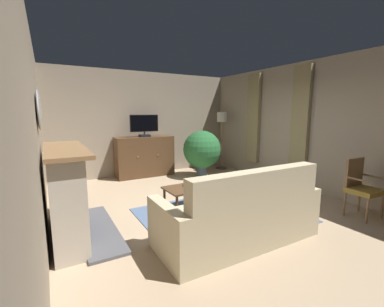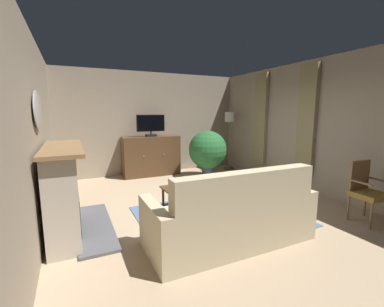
{
  "view_description": "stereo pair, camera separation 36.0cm",
  "coord_description": "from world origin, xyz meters",
  "px_view_note": "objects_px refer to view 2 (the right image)",
  "views": [
    {
      "loc": [
        -2.47,
        -3.74,
        1.73
      ],
      "look_at": [
        -0.09,
        0.44,
        0.96
      ],
      "focal_mm": 24.01,
      "sensor_mm": 36.0,
      "label": 1
    },
    {
      "loc": [
        -2.15,
        -3.91,
        1.73
      ],
      "look_at": [
        -0.09,
        0.44,
        0.96
      ],
      "focal_mm": 24.01,
      "sensor_mm": 36.0,
      "label": 2
    }
  ],
  "objects_px": {
    "fireplace": "(65,193)",
    "wall_mirror_oval": "(37,110)",
    "coffee_table": "(193,189)",
    "floor_lamp": "(230,125)",
    "tv_remote": "(183,184)",
    "tv_cabinet": "(151,157)",
    "sofa_floral": "(232,219)",
    "side_chair_tucked_against_wall": "(366,190)",
    "television": "(151,125)",
    "potted_plant_small_fern_corner": "(208,150)"
  },
  "relations": [
    {
      "from": "fireplace",
      "to": "coffee_table",
      "type": "relative_size",
      "value": 1.69
    },
    {
      "from": "potted_plant_small_fern_corner",
      "to": "floor_lamp",
      "type": "bearing_deg",
      "value": 28.18
    },
    {
      "from": "fireplace",
      "to": "potted_plant_small_fern_corner",
      "type": "relative_size",
      "value": 1.43
    },
    {
      "from": "wall_mirror_oval",
      "to": "side_chair_tucked_against_wall",
      "type": "height_order",
      "value": "wall_mirror_oval"
    },
    {
      "from": "side_chair_tucked_against_wall",
      "to": "wall_mirror_oval",
      "type": "bearing_deg",
      "value": 160.73
    },
    {
      "from": "tv_cabinet",
      "to": "side_chair_tucked_against_wall",
      "type": "relative_size",
      "value": 1.6
    },
    {
      "from": "fireplace",
      "to": "wall_mirror_oval",
      "type": "bearing_deg",
      "value": 180.0
    },
    {
      "from": "sofa_floral",
      "to": "tv_remote",
      "type": "bearing_deg",
      "value": 92.08
    },
    {
      "from": "tv_remote",
      "to": "side_chair_tucked_against_wall",
      "type": "distance_m",
      "value": 3.0
    },
    {
      "from": "floor_lamp",
      "to": "potted_plant_small_fern_corner",
      "type": "bearing_deg",
      "value": -151.82
    },
    {
      "from": "coffee_table",
      "to": "sofa_floral",
      "type": "relative_size",
      "value": 0.48
    },
    {
      "from": "fireplace",
      "to": "potted_plant_small_fern_corner",
      "type": "distance_m",
      "value": 3.96
    },
    {
      "from": "television",
      "to": "potted_plant_small_fern_corner",
      "type": "relative_size",
      "value": 0.61
    },
    {
      "from": "wall_mirror_oval",
      "to": "floor_lamp",
      "type": "xyz_separation_m",
      "value": [
        4.75,
        2.57,
        -0.41
      ]
    },
    {
      "from": "wall_mirror_oval",
      "to": "tv_cabinet",
      "type": "bearing_deg",
      "value": 50.52
    },
    {
      "from": "side_chair_tucked_against_wall",
      "to": "sofa_floral",
      "type": "bearing_deg",
      "value": 172.57
    },
    {
      "from": "fireplace",
      "to": "floor_lamp",
      "type": "height_order",
      "value": "floor_lamp"
    },
    {
      "from": "wall_mirror_oval",
      "to": "tv_remote",
      "type": "relative_size",
      "value": 4.48
    },
    {
      "from": "television",
      "to": "potted_plant_small_fern_corner",
      "type": "distance_m",
      "value": 1.68
    },
    {
      "from": "wall_mirror_oval",
      "to": "sofa_floral",
      "type": "height_order",
      "value": "wall_mirror_oval"
    },
    {
      "from": "wall_mirror_oval",
      "to": "side_chair_tucked_against_wall",
      "type": "xyz_separation_m",
      "value": [
        4.57,
        -1.6,
        -1.25
      ]
    },
    {
      "from": "fireplace",
      "to": "wall_mirror_oval",
      "type": "relative_size",
      "value": 2.36
    },
    {
      "from": "tv_cabinet",
      "to": "coffee_table",
      "type": "xyz_separation_m",
      "value": [
        -0.06,
        -2.8,
        -0.14
      ]
    },
    {
      "from": "television",
      "to": "wall_mirror_oval",
      "type": "bearing_deg",
      "value": -130.01
    },
    {
      "from": "coffee_table",
      "to": "potted_plant_small_fern_corner",
      "type": "height_order",
      "value": "potted_plant_small_fern_corner"
    },
    {
      "from": "television",
      "to": "potted_plant_small_fern_corner",
      "type": "xyz_separation_m",
      "value": [
        1.31,
        -0.81,
        -0.67
      ]
    },
    {
      "from": "side_chair_tucked_against_wall",
      "to": "tv_remote",
      "type": "bearing_deg",
      "value": 143.0
    },
    {
      "from": "coffee_table",
      "to": "fireplace",
      "type": "bearing_deg",
      "value": -178.48
    },
    {
      "from": "fireplace",
      "to": "wall_mirror_oval",
      "type": "height_order",
      "value": "wall_mirror_oval"
    },
    {
      "from": "coffee_table",
      "to": "floor_lamp",
      "type": "bearing_deg",
      "value": 45.79
    },
    {
      "from": "sofa_floral",
      "to": "wall_mirror_oval",
      "type": "bearing_deg",
      "value": 149.94
    },
    {
      "from": "wall_mirror_oval",
      "to": "tv_remote",
      "type": "xyz_separation_m",
      "value": [
        2.18,
        0.2,
        -1.33
      ]
    },
    {
      "from": "coffee_table",
      "to": "side_chair_tucked_against_wall",
      "type": "height_order",
      "value": "side_chair_tucked_against_wall"
    },
    {
      "from": "potted_plant_small_fern_corner",
      "to": "wall_mirror_oval",
      "type": "bearing_deg",
      "value": -151.46
    },
    {
      "from": "television",
      "to": "potted_plant_small_fern_corner",
      "type": "height_order",
      "value": "television"
    },
    {
      "from": "side_chair_tucked_against_wall",
      "to": "fireplace",
      "type": "bearing_deg",
      "value": 159.72
    },
    {
      "from": "tv_cabinet",
      "to": "coffee_table",
      "type": "bearing_deg",
      "value": -91.2
    },
    {
      "from": "wall_mirror_oval",
      "to": "tv_cabinet",
      "type": "distance_m",
      "value": 3.91
    },
    {
      "from": "tv_cabinet",
      "to": "side_chair_tucked_against_wall",
      "type": "height_order",
      "value": "tv_cabinet"
    },
    {
      "from": "fireplace",
      "to": "tv_cabinet",
      "type": "bearing_deg",
      "value": 53.58
    },
    {
      "from": "coffee_table",
      "to": "sofa_floral",
      "type": "xyz_separation_m",
      "value": [
        -0.06,
        -1.35,
        -0.03
      ]
    },
    {
      "from": "tv_cabinet",
      "to": "floor_lamp",
      "type": "relative_size",
      "value": 0.89
    },
    {
      "from": "coffee_table",
      "to": "floor_lamp",
      "type": "xyz_separation_m",
      "value": [
        2.45,
        2.52,
        0.98
      ]
    },
    {
      "from": "fireplace",
      "to": "tv_cabinet",
      "type": "height_order",
      "value": "fireplace"
    },
    {
      "from": "side_chair_tucked_against_wall",
      "to": "potted_plant_small_fern_corner",
      "type": "xyz_separation_m",
      "value": [
        -0.9,
        3.59,
        0.22
      ]
    },
    {
      "from": "tv_remote",
      "to": "tv_cabinet",
      "type": "bearing_deg",
      "value": 31.62
    },
    {
      "from": "tv_cabinet",
      "to": "coffee_table",
      "type": "relative_size",
      "value": 1.46
    },
    {
      "from": "tv_cabinet",
      "to": "television",
      "type": "relative_size",
      "value": 2.02
    },
    {
      "from": "tv_remote",
      "to": "fireplace",
      "type": "bearing_deg",
      "value": 131.3
    },
    {
      "from": "television",
      "to": "coffee_table",
      "type": "distance_m",
      "value": 2.94
    }
  ]
}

